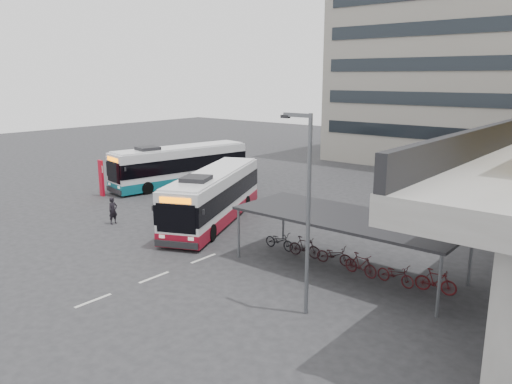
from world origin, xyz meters
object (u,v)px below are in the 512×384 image
Objects in this scene: bus_main at (214,197)px; bus_teal at (180,166)px; pedestrian at (113,211)px; lamp_post at (306,203)px.

bus_teal reaches higher than bus_main.
pedestrian is (5.02, -9.87, -0.76)m from bus_teal.
bus_teal is at bearing 148.79° from lamp_post.
bus_teal reaches higher than pedestrian.
lamp_post reaches higher than bus_teal.
pedestrian is at bearing -52.61° from bus_teal.
bus_main is 6.93× the size of pedestrian.
pedestrian is 0.22× the size of lamp_post.
pedestrian is at bearing -160.24° from bus_main.
pedestrian is at bearing 171.22° from lamp_post.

